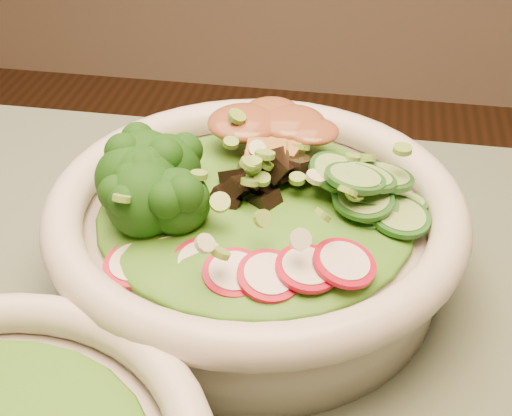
# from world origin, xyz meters

# --- Properties ---
(salad_bowl) EXTENTS (0.28, 0.28, 0.08)m
(salad_bowl) POSITION_xyz_m (-0.12, 0.18, 0.79)
(salad_bowl) COLOR beige
(salad_bowl) RESTS_ON dining_table
(lettuce_bed) EXTENTS (0.21, 0.21, 0.03)m
(lettuce_bed) POSITION_xyz_m (-0.12, 0.18, 0.81)
(lettuce_bed) COLOR #296715
(lettuce_bed) RESTS_ON salad_bowl
(broccoli_florets) EXTENTS (0.10, 0.09, 0.05)m
(broccoli_florets) POSITION_xyz_m (-0.19, 0.17, 0.83)
(broccoli_florets) COLOR black
(broccoli_florets) RESTS_ON salad_bowl
(radish_slices) EXTENTS (0.12, 0.07, 0.02)m
(radish_slices) POSITION_xyz_m (-0.11, 0.11, 0.82)
(radish_slices) COLOR maroon
(radish_slices) RESTS_ON salad_bowl
(cucumber_slices) EXTENTS (0.09, 0.09, 0.04)m
(cucumber_slices) POSITION_xyz_m (-0.05, 0.19, 0.83)
(cucumber_slices) COLOR #83B766
(cucumber_slices) RESTS_ON salad_bowl
(mushroom_heap) EXTENTS (0.09, 0.09, 0.04)m
(mushroom_heap) POSITION_xyz_m (-0.12, 0.19, 0.83)
(mushroom_heap) COLOR black
(mushroom_heap) RESTS_ON salad_bowl
(tofu_cubes) EXTENTS (0.11, 0.09, 0.04)m
(tofu_cubes) POSITION_xyz_m (-0.13, 0.25, 0.83)
(tofu_cubes) COLOR olive
(tofu_cubes) RESTS_ON salad_bowl
(peanut_sauce) EXTENTS (0.07, 0.06, 0.02)m
(peanut_sauce) POSITION_xyz_m (-0.13, 0.25, 0.84)
(peanut_sauce) COLOR brown
(peanut_sauce) RESTS_ON tofu_cubes
(scallion_garnish) EXTENTS (0.20, 0.20, 0.03)m
(scallion_garnish) POSITION_xyz_m (-0.12, 0.18, 0.84)
(scallion_garnish) COLOR olive
(scallion_garnish) RESTS_ON salad_bowl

